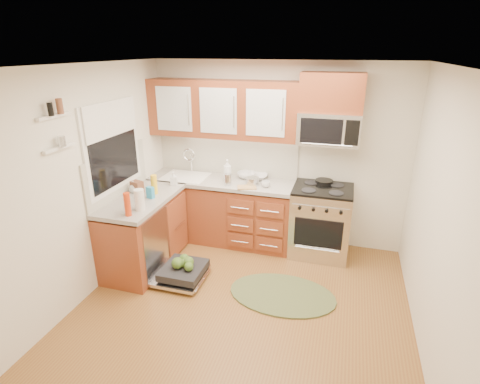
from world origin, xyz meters
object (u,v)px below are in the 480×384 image
(range, at_px, (320,221))
(rug, at_px, (282,294))
(upper_cabinets, at_px, (223,109))
(skillet, at_px, (324,182))
(sink, at_px, (186,185))
(dishwasher, at_px, (181,273))
(stock_pot, at_px, (252,181))
(cutting_board, at_px, (247,187))
(bowl_a, at_px, (257,177))
(bowl_b, at_px, (247,175))
(cup, at_px, (266,184))
(paper_towel_roll, at_px, (140,200))
(microwave, at_px, (329,128))

(range, distance_m, rug, 1.22)
(rug, bearing_deg, upper_cabinets, 131.79)
(rug, xyz_separation_m, skillet, (0.30, 1.28, 0.96))
(upper_cabinets, bearing_deg, sink, -163.55)
(dishwasher, bearing_deg, stock_pot, 59.64)
(skillet, xyz_separation_m, cutting_board, (-0.96, -0.40, -0.04))
(skillet, bearing_deg, sink, -174.06)
(bowl_a, bearing_deg, bowl_b, 180.00)
(upper_cabinets, relative_size, dishwasher, 2.93)
(upper_cabinets, distance_m, cup, 1.16)
(dishwasher, xyz_separation_m, bowl_b, (0.47, 1.30, 0.87))
(upper_cabinets, height_order, range, upper_cabinets)
(paper_towel_roll, bearing_deg, cutting_board, 46.39)
(sink, bearing_deg, bowl_b, 11.89)
(stock_pot, distance_m, paper_towel_roll, 1.53)
(upper_cabinets, distance_m, microwave, 1.42)
(sink, relative_size, cup, 5.58)
(paper_towel_roll, height_order, cup, paper_towel_roll)
(rug, distance_m, bowl_a, 1.69)
(sink, relative_size, stock_pot, 3.53)
(skillet, height_order, paper_towel_roll, paper_towel_roll)
(cup, bearing_deg, dishwasher, -128.46)
(stock_pot, bearing_deg, dishwasher, -120.36)
(cup, bearing_deg, stock_pot, 170.31)
(paper_towel_roll, bearing_deg, cup, 42.77)
(rug, distance_m, bowl_b, 1.76)
(stock_pot, bearing_deg, bowl_b, 120.57)
(microwave, height_order, bowl_a, microwave)
(bowl_a, relative_size, bowl_b, 1.07)
(skillet, distance_m, paper_towel_roll, 2.40)
(cup, bearing_deg, skillet, 22.74)
(rug, bearing_deg, range, 74.52)
(range, relative_size, rug, 0.78)
(sink, distance_m, rug, 2.11)
(upper_cabinets, height_order, cup, upper_cabinets)
(range, relative_size, microwave, 1.25)
(sink, distance_m, stock_pot, 1.02)
(microwave, height_order, paper_towel_roll, microwave)
(upper_cabinets, height_order, bowl_b, upper_cabinets)
(range, relative_size, cutting_board, 3.85)
(rug, distance_m, skillet, 1.63)
(upper_cabinets, xyz_separation_m, bowl_a, (0.49, 0.03, -0.92))
(upper_cabinets, height_order, bowl_a, upper_cabinets)
(range, xyz_separation_m, microwave, (0.00, 0.12, 1.23))
(range, bearing_deg, stock_pot, -174.95)
(upper_cabinets, relative_size, bowl_b, 7.82)
(rug, relative_size, cutting_board, 4.92)
(upper_cabinets, bearing_deg, paper_towel_roll, -111.22)
(range, distance_m, microwave, 1.23)
(skillet, distance_m, bowl_a, 0.91)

